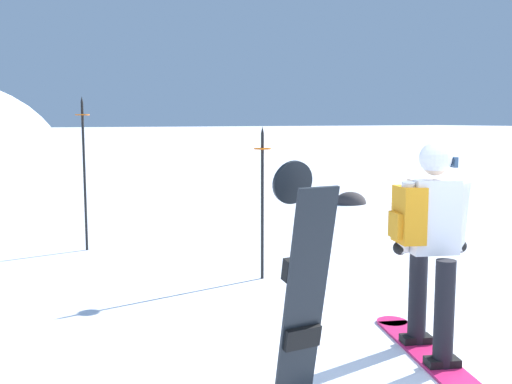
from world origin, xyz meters
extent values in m
cube|color=#D11E5B|center=(-0.07, 0.65, 0.01)|extent=(0.79, 1.56, 0.02)
cylinder|color=#D11E5B|center=(0.19, 1.38, 0.01)|extent=(0.28, 0.28, 0.02)
cube|color=black|center=(0.01, 0.87, 0.05)|extent=(0.28, 0.22, 0.06)
cube|color=black|center=(-0.15, 0.42, 0.05)|extent=(0.28, 0.22, 0.06)
cylinder|color=black|center=(0.01, 0.87, 0.43)|extent=(0.15, 0.15, 0.82)
cylinder|color=black|center=(-0.15, 0.42, 0.43)|extent=(0.15, 0.15, 0.82)
cube|color=silver|center=(-0.07, 0.65, 1.13)|extent=(0.41, 0.33, 0.58)
cylinder|color=silver|center=(-0.29, 0.72, 1.13)|extent=(0.15, 0.20, 0.57)
cylinder|color=silver|center=(0.15, 0.57, 1.13)|extent=(0.15, 0.20, 0.57)
sphere|color=black|center=(-0.29, 0.77, 0.88)|extent=(0.11, 0.11, 0.11)
sphere|color=black|center=(0.18, 0.60, 0.88)|extent=(0.11, 0.11, 0.11)
cube|color=orange|center=(-0.26, 0.71, 1.15)|extent=(0.26, 0.32, 0.44)
cube|color=orange|center=(-0.35, 0.75, 1.07)|extent=(0.12, 0.21, 0.20)
sphere|color=beige|center=(-0.07, 0.65, 1.56)|extent=(0.21, 0.21, 0.21)
sphere|color=silver|center=(-0.07, 0.65, 1.59)|extent=(0.25, 0.25, 0.25)
cube|color=navy|center=(0.05, 0.60, 1.56)|extent=(0.09, 0.17, 0.08)
cube|color=black|center=(-1.49, 0.29, 0.75)|extent=(0.28, 0.32, 1.50)
cylinder|color=black|center=(-1.49, 0.44, 1.49)|extent=(0.28, 0.08, 0.28)
cube|color=black|center=(-1.49, 0.32, 0.97)|extent=(0.25, 0.10, 0.15)
cube|color=black|center=(-1.49, 0.32, 0.53)|extent=(0.25, 0.10, 0.15)
cylinder|color=black|center=(-0.12, 3.32, 0.86)|extent=(0.04, 0.04, 1.73)
cylinder|color=orange|center=(-0.12, 3.32, 1.55)|extent=(0.20, 0.20, 0.02)
cone|color=black|center=(-0.12, 3.32, 1.77)|extent=(0.04, 0.04, 0.08)
cylinder|color=black|center=(-1.61, 5.89, 1.07)|extent=(0.04, 0.04, 2.13)
cylinder|color=orange|center=(-1.61, 5.89, 1.95)|extent=(0.20, 0.20, 0.02)
cone|color=black|center=(-1.61, 5.89, 2.17)|extent=(0.04, 0.04, 0.08)
ellipsoid|color=#383333|center=(4.68, 7.93, 0.00)|extent=(0.77, 0.65, 0.54)
camera|label=1|loc=(-3.43, -2.70, 1.88)|focal=41.50mm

